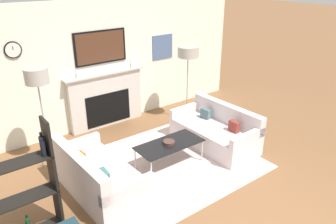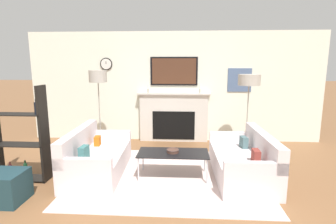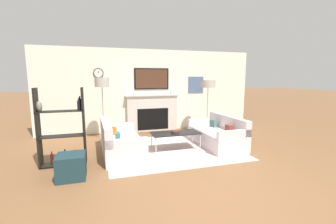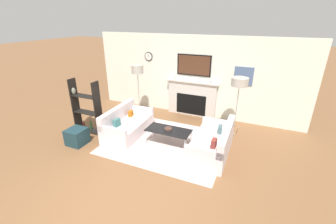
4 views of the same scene
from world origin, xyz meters
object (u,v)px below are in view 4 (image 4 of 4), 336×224
Objects in this scene: couch_left at (127,125)px; shelf_unit at (86,108)px; floor_lamp_left at (137,70)px; ottoman at (77,137)px; couch_right at (213,144)px; coffee_table at (168,131)px; floor_lamp_right at (240,83)px; decorative_bowl at (168,129)px.

shelf_unit is (-1.16, -0.31, 0.49)m from couch_left.
couch_left is 0.97× the size of floor_lamp_left.
shelf_unit is 0.93m from ottoman.
shelf_unit is (-3.72, -0.31, 0.49)m from couch_right.
shelf_unit is 3.31× the size of ottoman.
ottoman is (-3.48, -1.03, -0.05)m from couch_right.
ottoman is (-0.60, -2.30, -1.41)m from floor_lamp_left.
couch_left is 2.56m from couch_right.
couch_left is 1.45× the size of coffee_table.
floor_lamp_right is 3.57× the size of ottoman.
couch_left is 8.19× the size of decorative_bowl.
floor_lamp_right reaches higher than decorative_bowl.
couch_left is 1.36m from decorative_bowl.
couch_left is at bearing 177.64° from coffee_table.
couch_left is at bearing -156.21° from floor_lamp_right.
couch_left is 3.40m from floor_lamp_right.
floor_lamp_left is 1.98m from shelf_unit.
couch_right is 1.22m from decorative_bowl.
coffee_table is at bearing -38.30° from floor_lamp_left.
couch_left is at bearing -75.78° from floor_lamp_left.
couch_right is at bearing 0.09° from couch_left.
couch_left is 1.30m from shelf_unit.
floor_lamp_right reaches higher than couch_right.
floor_lamp_left is at bearing 62.07° from shelf_unit.
shelf_unit is (-2.51, -0.26, 0.30)m from decorative_bowl.
shelf_unit reaches higher than decorative_bowl.
couch_right is 3.63m from ottoman.
floor_lamp_left reaches higher than coffee_table.
couch_right is 3.64× the size of ottoman.
floor_lamp_right is at bearing 23.79° from couch_left.
floor_lamp_left is 2.76m from ottoman.
decorative_bowl is at bearing 23.26° from ottoman.
couch_left is 3.62× the size of ottoman.
floor_lamp_left is at bearing 75.29° from ottoman.
coffee_table is (1.36, -0.06, 0.13)m from couch_left.
couch_right is at bearing 2.66° from decorative_bowl.
floor_lamp_left reaches higher than couch_right.
couch_right is 0.97× the size of floor_lamp_left.
ottoman is at bearing -156.88° from coffee_table.
floor_lamp_right is at bearing 21.35° from shelf_unit.
floor_lamp_right is (1.53, 1.32, 1.10)m from decorative_bowl.
couch_left is at bearing 177.78° from decorative_bowl.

